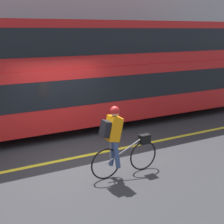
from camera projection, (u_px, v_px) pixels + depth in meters
ground_plane at (80, 159)px, 8.21m from camera, size 80.00×80.00×0.00m
road_center_line at (78, 157)px, 8.34m from camera, size 50.00×0.14×0.01m
sidewalk_curb at (26, 109)px, 13.20m from camera, size 60.00×2.05×0.15m
building_facade at (13, 14)px, 13.21m from camera, size 60.00×0.30×7.92m
bus at (111, 67)px, 11.08m from camera, size 11.92×2.48×3.60m
cyclist_on_bike at (119, 139)px, 7.06m from camera, size 1.75×0.32×1.69m
trash_bin at (10, 98)px, 12.69m from camera, size 0.59×0.59×0.91m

